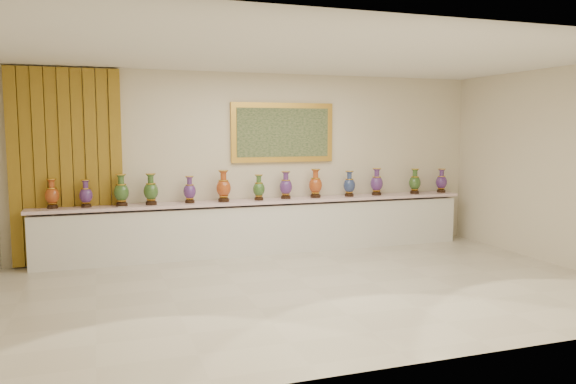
{
  "coord_description": "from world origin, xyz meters",
  "views": [
    {
      "loc": [
        -2.6,
        -6.63,
        2.06
      ],
      "look_at": [
        0.25,
        1.7,
        1.08
      ],
      "focal_mm": 35.0,
      "sensor_mm": 36.0,
      "label": 1
    }
  ],
  "objects_px": {
    "counter": "(263,227)",
    "vase_1": "(86,195)",
    "vase_2": "(121,192)",
    "vase_0": "(52,195)"
  },
  "relations": [
    {
      "from": "vase_0",
      "to": "vase_2",
      "type": "xyz_separation_m",
      "value": [
        0.98,
        -0.07,
        0.02
      ]
    },
    {
      "from": "vase_0",
      "to": "vase_1",
      "type": "xyz_separation_m",
      "value": [
        0.47,
        -0.03,
        -0.01
      ]
    },
    {
      "from": "counter",
      "to": "vase_0",
      "type": "distance_m",
      "value": 3.31
    },
    {
      "from": "counter",
      "to": "vase_1",
      "type": "height_order",
      "value": "vase_1"
    },
    {
      "from": "vase_0",
      "to": "vase_2",
      "type": "distance_m",
      "value": 0.98
    },
    {
      "from": "vase_0",
      "to": "counter",
      "type": "bearing_deg",
      "value": -0.24
    },
    {
      "from": "vase_1",
      "to": "vase_2",
      "type": "xyz_separation_m",
      "value": [
        0.51,
        -0.04,
        0.03
      ]
    },
    {
      "from": "vase_2",
      "to": "vase_0",
      "type": "bearing_deg",
      "value": 175.87
    },
    {
      "from": "vase_2",
      "to": "vase_1",
      "type": "bearing_deg",
      "value": 175.75
    },
    {
      "from": "counter",
      "to": "vase_0",
      "type": "xyz_separation_m",
      "value": [
        -3.24,
        0.01,
        0.66
      ]
    }
  ]
}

